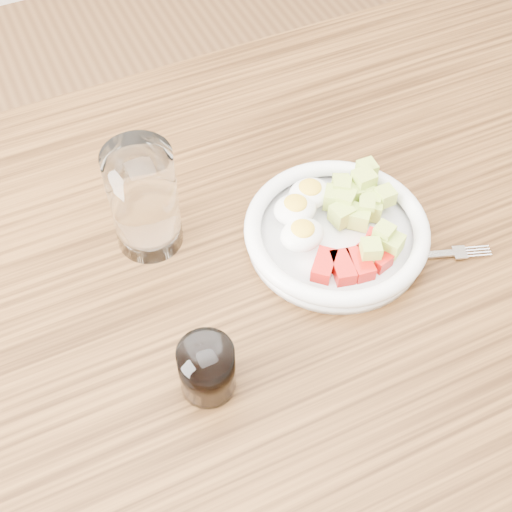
# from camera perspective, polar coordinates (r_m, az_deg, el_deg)

# --- Properties ---
(ground) EXTENTS (4.00, 4.00, 0.00)m
(ground) POSITION_cam_1_polar(r_m,az_deg,el_deg) (1.60, 0.50, -17.86)
(ground) COLOR brown
(ground) RESTS_ON ground
(dining_table) EXTENTS (1.50, 0.90, 0.77)m
(dining_table) POSITION_cam_1_polar(r_m,az_deg,el_deg) (0.99, 0.77, -4.81)
(dining_table) COLOR brown
(dining_table) RESTS_ON ground
(bowl) EXTENTS (0.24, 0.24, 0.06)m
(bowl) POSITION_cam_1_polar(r_m,az_deg,el_deg) (0.93, 6.44, 2.26)
(bowl) COLOR white
(bowl) RESTS_ON dining_table
(fork) EXTENTS (0.18, 0.07, 0.01)m
(fork) POSITION_cam_1_polar(r_m,az_deg,el_deg) (0.94, 11.67, -0.09)
(fork) COLOR black
(fork) RESTS_ON dining_table
(water_glass) EXTENTS (0.09, 0.09, 0.15)m
(water_glass) POSITION_cam_1_polar(r_m,az_deg,el_deg) (0.90, -8.96, 4.48)
(water_glass) COLOR white
(water_glass) RESTS_ON dining_table
(coffee_glass) EXTENTS (0.06, 0.06, 0.07)m
(coffee_glass) POSITION_cam_1_polar(r_m,az_deg,el_deg) (0.80, -3.94, -9.01)
(coffee_glass) COLOR white
(coffee_glass) RESTS_ON dining_table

